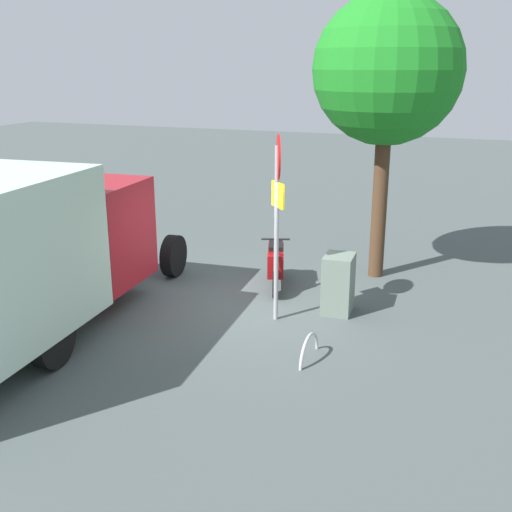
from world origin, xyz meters
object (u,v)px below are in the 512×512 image
box_truck_near (14,251)px  motorcycle (276,262)px  street_tree (388,71)px  stop_sign (277,199)px  utility_cabinet (338,284)px  bike_rack_hoop (309,359)px

box_truck_near → motorcycle: (-4.10, 2.96, -1.07)m
motorcycle → street_tree: size_ratio=0.30×
stop_sign → utility_cabinet: size_ratio=3.02×
bike_rack_hoop → box_truck_near: bearing=-76.2°
motorcycle → street_tree: street_tree is taller
stop_sign → utility_cabinet: stop_sign is taller
stop_sign → utility_cabinet: (-0.74, 0.95, -1.66)m
stop_sign → bike_rack_hoop: bearing=37.1°
stop_sign → bike_rack_hoop: 2.75m
street_tree → bike_rack_hoop: street_tree is taller
utility_cabinet → motorcycle: bearing=-121.0°
box_truck_near → utility_cabinet: (-3.17, 4.50, -1.04)m
stop_sign → street_tree: bearing=158.1°
stop_sign → bike_rack_hoop: size_ratio=3.89×
stop_sign → street_tree: 3.90m
utility_cabinet → bike_rack_hoop: bearing=1.3°
street_tree → utility_cabinet: 4.41m
street_tree → motorcycle: bearing=-52.2°
box_truck_near → bike_rack_hoop: 4.94m
box_truck_near → utility_cabinet: size_ratio=6.76×
street_tree → bike_rack_hoop: 6.13m
stop_sign → street_tree: size_ratio=0.57×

